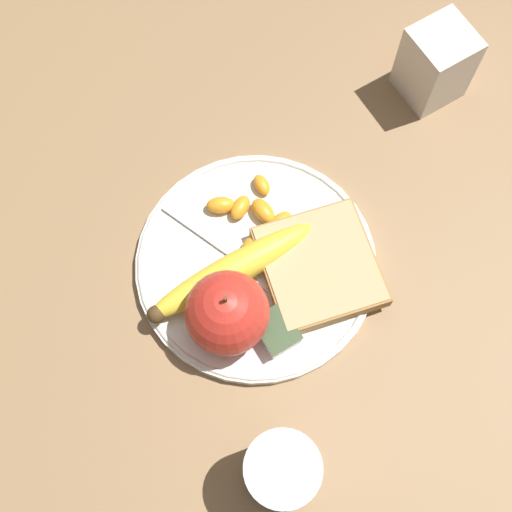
# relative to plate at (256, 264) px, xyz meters

# --- Properties ---
(ground_plane) EXTENTS (3.00, 3.00, 0.00)m
(ground_plane) POSITION_rel_plate_xyz_m (0.00, 0.00, -0.01)
(ground_plane) COLOR olive
(plate) EXTENTS (0.25, 0.25, 0.01)m
(plate) POSITION_rel_plate_xyz_m (0.00, 0.00, 0.00)
(plate) COLOR silver
(plate) RESTS_ON ground_plane
(juice_glass) EXTENTS (0.07, 0.07, 0.09)m
(juice_glass) POSITION_rel_plate_xyz_m (-0.19, 0.09, 0.03)
(juice_glass) COLOR silver
(juice_glass) RESTS_ON ground_plane
(apple) EXTENTS (0.08, 0.08, 0.09)m
(apple) POSITION_rel_plate_xyz_m (-0.04, 0.06, 0.05)
(apple) COLOR red
(apple) RESTS_ON plate
(banana) EXTENTS (0.04, 0.20, 0.03)m
(banana) POSITION_rel_plate_xyz_m (-0.00, 0.03, 0.02)
(banana) COLOR yellow
(banana) RESTS_ON plate
(bread_slice) EXTENTS (0.14, 0.14, 0.02)m
(bread_slice) POSITION_rel_plate_xyz_m (-0.04, -0.05, 0.02)
(bread_slice) COLOR olive
(bread_slice) RESTS_ON plate
(fork) EXTENTS (0.18, 0.09, 0.00)m
(fork) POSITION_rel_plate_xyz_m (0.00, 0.01, 0.01)
(fork) COLOR silver
(fork) RESTS_ON plate
(jam_packet) EXTENTS (0.04, 0.04, 0.02)m
(jam_packet) POSITION_rel_plate_xyz_m (-0.08, 0.02, 0.01)
(jam_packet) COLOR silver
(jam_packet) RESTS_ON plate
(orange_segment_0) EXTENTS (0.02, 0.03, 0.02)m
(orange_segment_0) POSITION_rel_plate_xyz_m (0.02, -0.04, 0.01)
(orange_segment_0) COLOR orange
(orange_segment_0) RESTS_ON plate
(orange_segment_1) EXTENTS (0.03, 0.02, 0.01)m
(orange_segment_1) POSITION_rel_plate_xyz_m (0.07, -0.05, 0.01)
(orange_segment_1) COLOR orange
(orange_segment_1) RESTS_ON plate
(orange_segment_2) EXTENTS (0.03, 0.04, 0.02)m
(orange_segment_2) POSITION_rel_plate_xyz_m (0.07, -0.00, 0.01)
(orange_segment_2) COLOR orange
(orange_segment_2) RESTS_ON plate
(orange_segment_3) EXTENTS (0.03, 0.03, 0.02)m
(orange_segment_3) POSITION_rel_plate_xyz_m (0.06, -0.02, 0.01)
(orange_segment_3) COLOR orange
(orange_segment_3) RESTS_ON plate
(orange_segment_4) EXTENTS (0.03, 0.02, 0.02)m
(orange_segment_4) POSITION_rel_plate_xyz_m (0.04, -0.03, 0.01)
(orange_segment_4) COLOR orange
(orange_segment_4) RESTS_ON plate
(orange_segment_5) EXTENTS (0.03, 0.04, 0.02)m
(orange_segment_5) POSITION_rel_plate_xyz_m (0.01, -0.01, 0.01)
(orange_segment_5) COLOR orange
(orange_segment_5) RESTS_ON plate
(condiment_caddy) EXTENTS (0.06, 0.06, 0.09)m
(condiment_caddy) POSITION_rel_plate_xyz_m (0.09, -0.28, 0.04)
(condiment_caddy) COLOR silver
(condiment_caddy) RESTS_ON ground_plane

